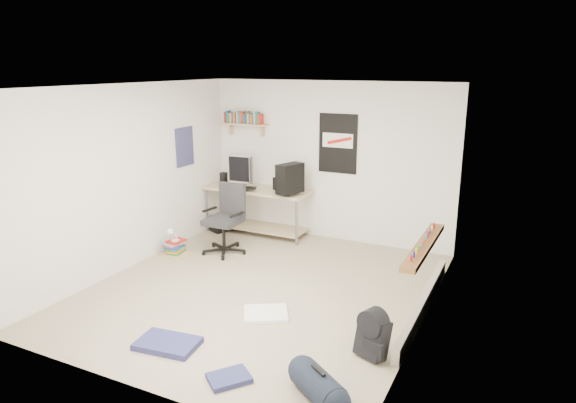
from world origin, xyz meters
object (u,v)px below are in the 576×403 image
at_px(office_chair, 223,221).
at_px(backpack, 373,338).
at_px(desk, 260,211).
at_px(duffel_bag, 318,385).
at_px(book_stack, 175,244).

relative_size(office_chair, backpack, 2.70).
relative_size(desk, backpack, 4.66).
relative_size(backpack, duffel_bag, 0.74).
bearing_deg(backpack, book_stack, 179.71).
xyz_separation_m(duffel_bag, book_stack, (-3.24, 2.24, 0.01)).
xyz_separation_m(desk, book_stack, (-0.63, -1.46, -0.21)).
relative_size(desk, duffel_bag, 3.43).
bearing_deg(duffel_bag, backpack, 110.86).
bearing_deg(duffel_bag, office_chair, 170.13).
relative_size(desk, office_chair, 1.73).
height_order(desk, backpack, desk).
bearing_deg(book_stack, backpack, -22.09).
bearing_deg(desk, book_stack, -134.65).
relative_size(backpack, book_stack, 0.78).
distance_m(desk, duffel_bag, 4.54).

